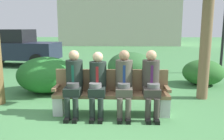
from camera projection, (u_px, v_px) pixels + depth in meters
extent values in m
plane|color=#447F48|center=(94.00, 118.00, 4.56)|extent=(80.00, 80.00, 0.00)
cube|color=brown|center=(111.00, 95.00, 4.71)|extent=(2.33, 0.44, 0.07)
cube|color=brown|center=(112.00, 80.00, 4.85)|extent=(2.33, 0.06, 0.45)
cube|color=brown|center=(56.00, 88.00, 4.73)|extent=(0.08, 0.44, 0.06)
cube|color=brown|center=(167.00, 89.00, 4.65)|extent=(0.08, 0.44, 0.06)
cube|color=silver|center=(60.00, 105.00, 4.79)|extent=(0.20, 0.37, 0.38)
cube|color=silver|center=(164.00, 106.00, 4.72)|extent=(0.20, 0.37, 0.38)
cube|color=#1E2823|center=(73.00, 91.00, 4.55)|extent=(0.32, 0.38, 0.16)
cylinder|color=#1E2823|center=(67.00, 109.00, 4.42)|extent=(0.11, 0.11, 0.45)
cylinder|color=#1E2823|center=(76.00, 109.00, 4.42)|extent=(0.11, 0.11, 0.45)
cube|color=black|center=(67.00, 120.00, 4.40)|extent=(0.09, 0.22, 0.07)
cube|color=black|center=(75.00, 120.00, 4.39)|extent=(0.09, 0.22, 0.07)
cylinder|color=#1E2823|center=(74.00, 73.00, 4.68)|extent=(0.34, 0.34, 0.53)
cube|color=#144C3D|center=(73.00, 74.00, 4.52)|extent=(0.05, 0.01, 0.34)
sphere|color=tan|center=(74.00, 55.00, 4.62)|extent=(0.21, 0.21, 0.21)
cylinder|color=#404040|center=(73.00, 85.00, 4.51)|extent=(0.24, 0.24, 0.09)
cube|color=#1E2823|center=(97.00, 91.00, 4.54)|extent=(0.32, 0.38, 0.16)
cylinder|color=#1E2823|center=(92.00, 109.00, 4.41)|extent=(0.11, 0.11, 0.45)
cylinder|color=#1E2823|center=(101.00, 109.00, 4.40)|extent=(0.11, 0.11, 0.45)
cube|color=black|center=(92.00, 120.00, 4.38)|extent=(0.09, 0.22, 0.07)
cube|color=black|center=(100.00, 120.00, 4.38)|extent=(0.09, 0.22, 0.07)
cylinder|color=#1E2823|center=(98.00, 74.00, 4.67)|extent=(0.34, 0.34, 0.51)
cube|color=maroon|center=(97.00, 75.00, 4.50)|extent=(0.05, 0.01, 0.32)
sphere|color=tan|center=(98.00, 57.00, 4.61)|extent=(0.21, 0.21, 0.21)
cylinder|color=slate|center=(95.00, 85.00, 4.50)|extent=(0.24, 0.24, 0.09)
cube|color=#4C473D|center=(124.00, 91.00, 4.52)|extent=(0.32, 0.38, 0.16)
cylinder|color=#4C473D|center=(120.00, 110.00, 4.39)|extent=(0.11, 0.11, 0.45)
cylinder|color=#4C473D|center=(128.00, 110.00, 4.38)|extent=(0.11, 0.11, 0.45)
cube|color=black|center=(120.00, 120.00, 4.36)|extent=(0.09, 0.22, 0.07)
cube|color=black|center=(128.00, 121.00, 4.36)|extent=(0.09, 0.22, 0.07)
cylinder|color=#4C473D|center=(124.00, 73.00, 4.65)|extent=(0.34, 0.34, 0.54)
cube|color=navy|center=(124.00, 74.00, 4.48)|extent=(0.05, 0.01, 0.35)
sphere|color=#9E7556|center=(124.00, 55.00, 4.58)|extent=(0.21, 0.21, 0.21)
cylinder|color=#4F4F4F|center=(124.00, 85.00, 4.48)|extent=(0.24, 0.24, 0.09)
cube|color=#38332D|center=(151.00, 92.00, 4.50)|extent=(0.32, 0.38, 0.16)
cylinder|color=#38332D|center=(148.00, 110.00, 4.37)|extent=(0.11, 0.11, 0.45)
cylinder|color=#38332D|center=(157.00, 110.00, 4.36)|extent=(0.11, 0.11, 0.45)
cube|color=black|center=(148.00, 121.00, 4.34)|extent=(0.09, 0.22, 0.07)
cube|color=black|center=(157.00, 121.00, 4.34)|extent=(0.09, 0.22, 0.07)
cylinder|color=#38332D|center=(151.00, 74.00, 4.63)|extent=(0.34, 0.34, 0.54)
cube|color=#4C1951|center=(152.00, 74.00, 4.46)|extent=(0.05, 0.01, 0.35)
sphere|color=tan|center=(151.00, 55.00, 4.56)|extent=(0.21, 0.21, 0.21)
cylinder|color=#585858|center=(153.00, 86.00, 4.45)|extent=(0.24, 0.24, 0.09)
cylinder|color=brown|center=(207.00, 18.00, 5.51)|extent=(0.26, 0.26, 3.97)
ellipsoid|color=#2E6030|center=(130.00, 66.00, 7.80)|extent=(1.53, 1.40, 0.95)
ellipsoid|color=#2B6228|center=(203.00, 72.00, 7.18)|extent=(1.25, 1.15, 0.78)
ellipsoid|color=#246928|center=(46.00, 75.00, 6.33)|extent=(1.56, 1.43, 0.97)
cube|color=#1E2338|center=(17.00, 50.00, 10.91)|extent=(4.06, 2.01, 0.76)
cube|color=black|center=(13.00, 36.00, 10.81)|extent=(1.85, 1.55, 0.60)
cylinder|color=black|center=(51.00, 57.00, 11.53)|extent=(0.65, 0.21, 0.64)
cylinder|color=black|center=(37.00, 61.00, 10.01)|extent=(0.65, 0.21, 0.64)
cylinder|color=black|center=(1.00, 56.00, 11.94)|extent=(0.65, 0.21, 0.64)
cylinder|color=black|center=(224.00, 29.00, 8.78)|extent=(0.10, 0.10, 3.42)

